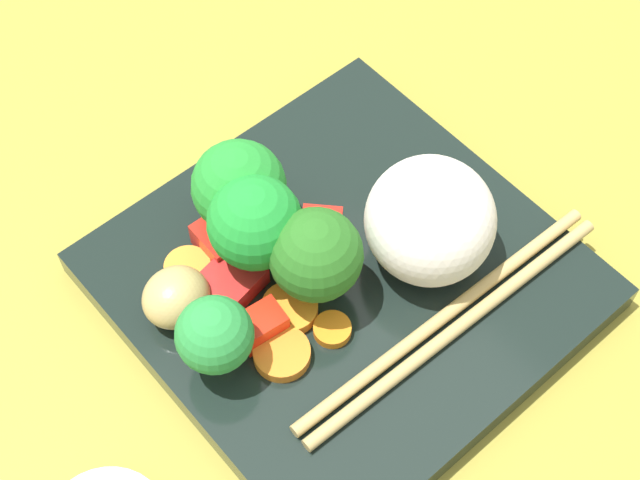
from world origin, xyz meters
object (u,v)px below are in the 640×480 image
square_plate (344,280)px  rice_mound (430,220)px  carrot_slice_0 (282,354)px  chopstick_pair (451,322)px  broccoli_floret_3 (319,259)px

square_plate → rice_mound: bearing=64.9°
carrot_slice_0 → chopstick_pair: 9.47cm
broccoli_floret_3 → carrot_slice_0: size_ratio=2.12×
square_plate → broccoli_floret_3: (0.25, -2.15, 4.95)cm
square_plate → broccoli_floret_3: 5.40cm
square_plate → chopstick_pair: chopstick_pair is taller
broccoli_floret_3 → chopstick_pair: bearing=35.5°
square_plate → chopstick_pair: 6.87cm
square_plate → rice_mound: 6.48cm
rice_mound → broccoli_floret_3: rice_mound is taller
square_plate → rice_mound: (2.04, 4.35, 4.36)cm
square_plate → chopstick_pair: bearing=19.2°
square_plate → carrot_slice_0: 6.54cm
rice_mound → chopstick_pair: (4.33, -2.13, -3.03)cm
carrot_slice_0 → chopstick_pair: size_ratio=0.15×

